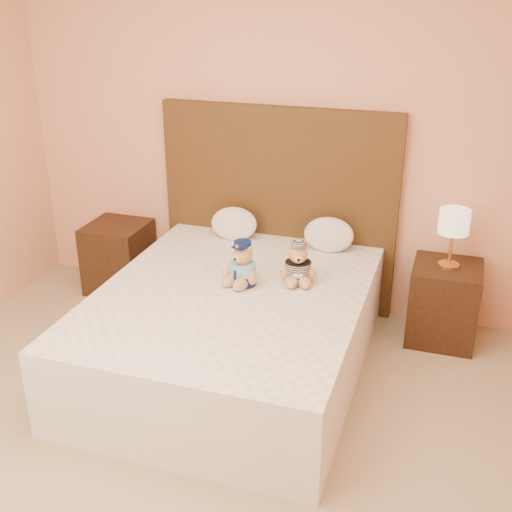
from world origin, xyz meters
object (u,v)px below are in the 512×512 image
at_px(nightstand_left, 119,257).
at_px(pillow_right, 329,233).
at_px(bed, 232,330).
at_px(pillow_left, 234,222).
at_px(teddy_police, 243,263).
at_px(teddy_prisoner, 298,263).
at_px(lamp, 454,224).
at_px(nightstand_right, 444,303).

distance_m(nightstand_left, pillow_right, 1.72).
bearing_deg(nightstand_left, bed, -32.62).
distance_m(bed, pillow_left, 0.96).
bearing_deg(teddy_police, teddy_prisoner, 41.30).
height_order(lamp, pillow_left, lamp).
bearing_deg(pillow_left, nightstand_left, -178.23).
height_order(nightstand_right, lamp, lamp).
relative_size(teddy_prisoner, pillow_right, 0.76).
height_order(bed, teddy_prisoner, teddy_prisoner).
xyz_separation_m(bed, lamp, (1.25, 0.80, 0.57)).
bearing_deg(pillow_right, nightstand_right, -2.08).
bearing_deg(pillow_right, nightstand_left, -178.97).
distance_m(lamp, pillow_right, 0.84).
bearing_deg(lamp, teddy_prisoner, -148.33).
bearing_deg(nightstand_right, bed, -147.38).
bearing_deg(bed, teddy_prisoner, 34.93).
bearing_deg(lamp, pillow_left, 178.88).
bearing_deg(nightstand_right, lamp, 180.00).
distance_m(bed, nightstand_left, 1.48).
distance_m(teddy_prisoner, pillow_left, 0.86).
relative_size(teddy_police, teddy_prisoner, 1.07).
bearing_deg(pillow_left, teddy_police, -65.97).
relative_size(pillow_left, pillow_right, 0.99).
distance_m(bed, teddy_prisoner, 0.60).
distance_m(nightstand_right, pillow_left, 1.58).
distance_m(lamp, teddy_prisoner, 1.06).
bearing_deg(pillow_right, teddy_police, -119.00).
xyz_separation_m(teddy_police, pillow_right, (0.39, 0.71, -0.02)).
relative_size(teddy_prisoner, pillow_left, 0.76).
relative_size(bed, nightstand_right, 3.64).
relative_size(lamp, teddy_police, 1.40).
height_order(nightstand_right, pillow_left, pillow_left).
distance_m(bed, pillow_right, 1.01).
xyz_separation_m(nightstand_right, lamp, (-0.00, 0.00, 0.57)).
height_order(teddy_prisoner, pillow_left, teddy_prisoner).
bearing_deg(pillow_right, pillow_left, 180.00).
distance_m(nightstand_right, teddy_police, 1.45).
height_order(nightstand_left, teddy_police, teddy_police).
distance_m(nightstand_left, teddy_prisoner, 1.75).
relative_size(bed, pillow_left, 5.72).
height_order(nightstand_right, teddy_prisoner, teddy_prisoner).
xyz_separation_m(nightstand_left, teddy_police, (1.28, -0.68, 0.42)).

